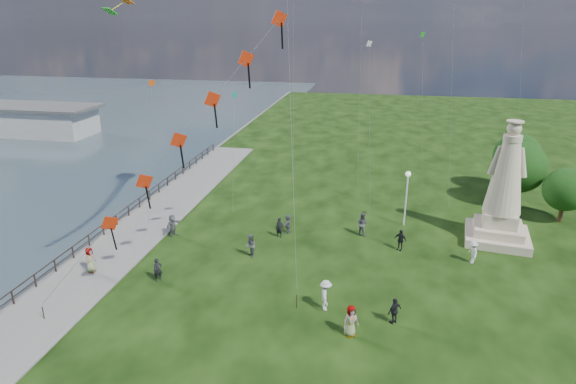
% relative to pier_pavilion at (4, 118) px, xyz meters
% --- Properties ---
extents(waterfront, '(200.00, 200.00, 1.51)m').
position_rel_pier_pavilion_xyz_m(waterfront, '(36.76, -33.01, -1.90)').
color(waterfront, '#2D3E44').
rests_on(waterfront, ground).
extents(pier_pavilion, '(30.00, 8.00, 4.40)m').
position_rel_pier_pavilion_xyz_m(pier_pavilion, '(0.00, 0.00, 0.00)').
color(pier_pavilion, '#A0A09B').
rests_on(pier_pavilion, ground).
extents(statue, '(5.25, 5.25, 9.42)m').
position_rel_pier_pavilion_xyz_m(statue, '(66.19, -26.84, 1.72)').
color(statue, '#CAB299').
rests_on(statue, ground).
extents(lamppost, '(0.44, 0.44, 4.72)m').
position_rel_pier_pavilion_xyz_m(lamppost, '(59.18, -25.30, 1.57)').
color(lamppost, silver).
rests_on(lamppost, ground).
extents(tree_row, '(7.04, 11.31, 6.05)m').
position_rel_pier_pavilion_xyz_m(tree_row, '(70.11, -17.92, 1.70)').
color(tree_row, '#382314').
rests_on(tree_row, ground).
extents(person_0, '(0.70, 0.69, 1.63)m').
position_rel_pier_pavilion_xyz_m(person_0, '(43.01, -37.63, -1.03)').
color(person_0, black).
rests_on(person_0, ground).
extents(person_1, '(0.94, 1.01, 1.77)m').
position_rel_pier_pavilion_xyz_m(person_1, '(48.10, -33.23, -0.95)').
color(person_1, '#595960').
rests_on(person_1, ground).
extents(person_2, '(0.84, 1.33, 1.93)m').
position_rel_pier_pavilion_xyz_m(person_2, '(54.20, -38.82, -0.88)').
color(person_2, silver).
rests_on(person_2, ground).
extents(person_3, '(1.01, 1.01, 1.61)m').
position_rel_pier_pavilion_xyz_m(person_3, '(58.19, -39.43, -1.03)').
color(person_3, black).
rests_on(person_3, ground).
extents(person_4, '(1.06, 0.95, 1.84)m').
position_rel_pier_pavilion_xyz_m(person_4, '(55.83, -41.03, -0.92)').
color(person_4, '#595960').
rests_on(person_4, ground).
extents(person_5, '(1.15, 1.81, 1.81)m').
position_rel_pier_pavilion_xyz_m(person_5, '(41.10, -30.89, -0.93)').
color(person_5, '#595960').
rests_on(person_5, ground).
extents(person_6, '(0.68, 0.53, 1.65)m').
position_rel_pier_pavilion_xyz_m(person_6, '(49.45, -29.56, -1.02)').
color(person_6, black).
rests_on(person_6, ground).
extents(person_7, '(1.07, 0.91, 1.89)m').
position_rel_pier_pavilion_xyz_m(person_7, '(55.80, -27.84, -0.89)').
color(person_7, '#595960').
rests_on(person_7, ground).
extents(person_8, '(0.78, 1.17, 1.65)m').
position_rel_pier_pavilion_xyz_m(person_8, '(63.69, -31.06, -1.01)').
color(person_8, silver).
rests_on(person_8, ground).
extents(person_9, '(1.09, 0.91, 1.65)m').
position_rel_pier_pavilion_xyz_m(person_9, '(58.73, -30.00, -1.02)').
color(person_9, black).
rests_on(person_9, ground).
extents(person_10, '(0.62, 0.92, 1.77)m').
position_rel_pier_pavilion_xyz_m(person_10, '(38.06, -37.49, -0.95)').
color(person_10, '#595960').
rests_on(person_10, ground).
extents(person_11, '(0.81, 1.55, 1.60)m').
position_rel_pier_pavilion_xyz_m(person_11, '(49.96, -28.63, -1.04)').
color(person_11, '#595960').
rests_on(person_11, ground).
extents(red_kite_train, '(12.44, 9.35, 16.79)m').
position_rel_pier_pavilion_xyz_m(red_kite_train, '(46.01, -37.39, 8.57)').
color(red_kite_train, black).
rests_on(red_kite_train, ground).
extents(small_kites, '(30.86, 16.53, 27.91)m').
position_rel_pier_pavilion_xyz_m(small_kites, '(53.98, -18.38, 11.94)').
color(small_kites, teal).
rests_on(small_kites, ground).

